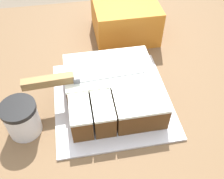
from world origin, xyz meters
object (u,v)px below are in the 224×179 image
cake (113,89)px  coffee_cup (22,119)px  cake_board (112,99)px  storage_box (125,18)px  knife (61,80)px

cake → coffee_cup: 0.23m
cake_board → coffee_cup: (-0.22, -0.06, 0.04)m
storage_box → knife: bearing=-128.3°
knife → storage_box: 0.36m
knife → storage_box: (0.22, 0.28, -0.03)m
knife → storage_box: storage_box is taller
coffee_cup → storage_box: bearing=47.7°
cake_board → coffee_cup: size_ratio=3.51×
cake → coffee_cup: bearing=-165.2°
knife → storage_box: bearing=48.9°
cake_board → storage_box: storage_box is taller
coffee_cup → cake: bearing=14.8°
cake → knife: (-0.13, 0.01, 0.04)m
cake_board → knife: knife is taller
knife → coffee_cup: bearing=-147.1°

